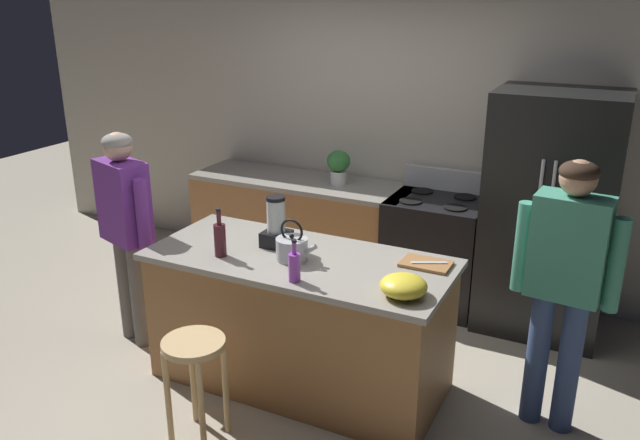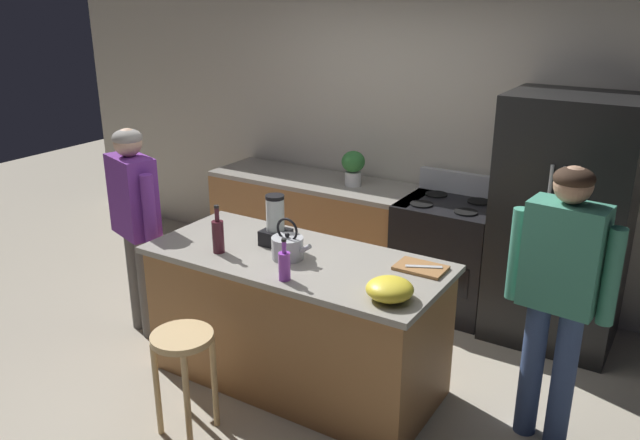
{
  "view_description": "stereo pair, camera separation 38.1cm",
  "coord_description": "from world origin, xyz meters",
  "px_view_note": "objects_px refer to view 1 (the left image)",
  "views": [
    {
      "loc": [
        1.78,
        -3.29,
        2.5
      ],
      "look_at": [
        0.0,
        0.3,
        1.05
      ],
      "focal_mm": 36.15,
      "sensor_mm": 36.0,
      "label": 1
    },
    {
      "loc": [
        2.11,
        -3.1,
        2.5
      ],
      "look_at": [
        0.0,
        0.3,
        1.05
      ],
      "focal_mm": 36.15,
      "sensor_mm": 36.0,
      "label": 2
    }
  ],
  "objects_px": {
    "person_by_sink_right": "(565,273)",
    "cutting_board": "(426,264)",
    "tea_kettle": "(292,248)",
    "chef_knife": "(429,262)",
    "mixing_bowl": "(404,286)",
    "potted_plant": "(338,165)",
    "bottle_soda": "(294,266)",
    "bottle_wine": "(220,239)",
    "refrigerator": "(549,215)",
    "person_by_island_left": "(125,220)",
    "blender_appliance": "(276,225)",
    "stove_range": "(435,251)",
    "kitchen_island": "(300,320)",
    "bar_stool": "(195,363)"
  },
  "relations": [
    {
      "from": "mixing_bowl",
      "to": "refrigerator",
      "type": "bearing_deg",
      "value": 72.9
    },
    {
      "from": "bottle_wine",
      "to": "mixing_bowl",
      "type": "relative_size",
      "value": 1.2
    },
    {
      "from": "refrigerator",
      "to": "person_by_sink_right",
      "type": "distance_m",
      "value": 1.26
    },
    {
      "from": "kitchen_island",
      "to": "bottle_soda",
      "type": "distance_m",
      "value": 0.65
    },
    {
      "from": "person_by_island_left",
      "to": "person_by_sink_right",
      "type": "xyz_separation_m",
      "value": [
        2.91,
        0.33,
        0.04
      ]
    },
    {
      "from": "blender_appliance",
      "to": "chef_knife",
      "type": "height_order",
      "value": "blender_appliance"
    },
    {
      "from": "bar_stool",
      "to": "tea_kettle",
      "type": "height_order",
      "value": "tea_kettle"
    },
    {
      "from": "bottle_wine",
      "to": "cutting_board",
      "type": "relative_size",
      "value": 1.05
    },
    {
      "from": "refrigerator",
      "to": "chef_knife",
      "type": "xyz_separation_m",
      "value": [
        -0.52,
        -1.27,
        0.01
      ]
    },
    {
      "from": "blender_appliance",
      "to": "bottle_soda",
      "type": "relative_size",
      "value": 1.33
    },
    {
      "from": "potted_plant",
      "to": "bottle_wine",
      "type": "xyz_separation_m",
      "value": [
        -0.01,
        -1.75,
        -0.06
      ]
    },
    {
      "from": "stove_range",
      "to": "blender_appliance",
      "type": "relative_size",
      "value": 3.19
    },
    {
      "from": "kitchen_island",
      "to": "person_by_sink_right",
      "type": "bearing_deg",
      "value": 9.62
    },
    {
      "from": "refrigerator",
      "to": "bar_stool",
      "type": "distance_m",
      "value": 2.79
    },
    {
      "from": "potted_plant",
      "to": "refrigerator",
      "type": "bearing_deg",
      "value": -1.65
    },
    {
      "from": "kitchen_island",
      "to": "mixing_bowl",
      "type": "height_order",
      "value": "mixing_bowl"
    },
    {
      "from": "mixing_bowl",
      "to": "cutting_board",
      "type": "distance_m",
      "value": 0.46
    },
    {
      "from": "refrigerator",
      "to": "bottle_wine",
      "type": "xyz_separation_m",
      "value": [
        -1.75,
        -1.7,
        0.1
      ]
    },
    {
      "from": "bar_stool",
      "to": "cutting_board",
      "type": "distance_m",
      "value": 1.49
    },
    {
      "from": "person_by_sink_right",
      "to": "cutting_board",
      "type": "distance_m",
      "value": 0.8
    },
    {
      "from": "bottle_wine",
      "to": "chef_knife",
      "type": "bearing_deg",
      "value": 19.36
    },
    {
      "from": "kitchen_island",
      "to": "stove_range",
      "type": "bearing_deg",
      "value": 73.49
    },
    {
      "from": "mixing_bowl",
      "to": "cutting_board",
      "type": "height_order",
      "value": "mixing_bowl"
    },
    {
      "from": "stove_range",
      "to": "person_by_sink_right",
      "type": "height_order",
      "value": "person_by_sink_right"
    },
    {
      "from": "cutting_board",
      "to": "chef_knife",
      "type": "relative_size",
      "value": 1.36
    },
    {
      "from": "person_by_sink_right",
      "to": "potted_plant",
      "type": "distance_m",
      "value": 2.37
    },
    {
      "from": "kitchen_island",
      "to": "stove_range",
      "type": "relative_size",
      "value": 1.79
    },
    {
      "from": "blender_appliance",
      "to": "chef_knife",
      "type": "xyz_separation_m",
      "value": [
        1.0,
        0.13,
        -0.12
      ]
    },
    {
      "from": "bar_stool",
      "to": "refrigerator",
      "type": "bearing_deg",
      "value": 55.67
    },
    {
      "from": "person_by_sink_right",
      "to": "bottle_wine",
      "type": "distance_m",
      "value": 2.05
    },
    {
      "from": "person_by_island_left",
      "to": "blender_appliance",
      "type": "bearing_deg",
      "value": 8.11
    },
    {
      "from": "stove_range",
      "to": "blender_appliance",
      "type": "distance_m",
      "value": 1.68
    },
    {
      "from": "bottle_wine",
      "to": "tea_kettle",
      "type": "bearing_deg",
      "value": 19.19
    },
    {
      "from": "bottle_soda",
      "to": "bar_stool",
      "type": "bearing_deg",
      "value": -131.18
    },
    {
      "from": "person_by_island_left",
      "to": "cutting_board",
      "type": "relative_size",
      "value": 5.28
    },
    {
      "from": "stove_range",
      "to": "chef_knife",
      "type": "distance_m",
      "value": 1.42
    },
    {
      "from": "tea_kettle",
      "to": "chef_knife",
      "type": "bearing_deg",
      "value": 19.45
    },
    {
      "from": "person_by_island_left",
      "to": "blender_appliance",
      "type": "xyz_separation_m",
      "value": [
        1.14,
        0.16,
        0.09
      ]
    },
    {
      "from": "potted_plant",
      "to": "chef_knife",
      "type": "xyz_separation_m",
      "value": [
        1.22,
        -1.32,
        -0.15
      ]
    },
    {
      "from": "mixing_bowl",
      "to": "tea_kettle",
      "type": "distance_m",
      "value": 0.81
    },
    {
      "from": "stove_range",
      "to": "person_by_sink_right",
      "type": "relative_size",
      "value": 0.66
    },
    {
      "from": "stove_range",
      "to": "cutting_board",
      "type": "bearing_deg",
      "value": -76.69
    },
    {
      "from": "bottle_wine",
      "to": "person_by_sink_right",
      "type": "bearing_deg",
      "value": 13.14
    },
    {
      "from": "potted_plant",
      "to": "bottle_soda",
      "type": "height_order",
      "value": "potted_plant"
    },
    {
      "from": "chef_knife",
      "to": "bottle_wine",
      "type": "bearing_deg",
      "value": 173.26
    },
    {
      "from": "person_by_island_left",
      "to": "bottle_soda",
      "type": "bearing_deg",
      "value": -9.81
    },
    {
      "from": "refrigerator",
      "to": "bar_stool",
      "type": "relative_size",
      "value": 2.83
    },
    {
      "from": "chef_knife",
      "to": "kitchen_island",
      "type": "bearing_deg",
      "value": 170.19
    },
    {
      "from": "bottle_soda",
      "to": "bottle_wine",
      "type": "height_order",
      "value": "bottle_wine"
    },
    {
      "from": "person_by_sink_right",
      "to": "bottle_soda",
      "type": "height_order",
      "value": "person_by_sink_right"
    }
  ]
}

